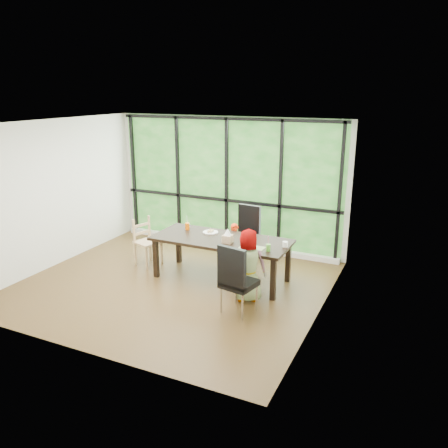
{
  "coord_description": "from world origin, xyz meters",
  "views": [
    {
      "loc": [
        3.77,
        -6.04,
        3.21
      ],
      "look_at": [
        0.75,
        0.46,
        1.05
      ],
      "focal_mm": 36.08,
      "sensor_mm": 36.0,
      "label": 1
    }
  ],
  "objects_px": {
    "plate_far": "(211,232)",
    "tissue_box": "(228,239)",
    "chair_interior_leather": "(239,279)",
    "chair_end_beech": "(148,242)",
    "child_toddler": "(235,246)",
    "child_older": "(247,265)",
    "plate_near": "(250,247)",
    "dining_table": "(221,259)",
    "white_mug": "(285,244)",
    "green_cup": "(268,248)",
    "chair_window_leather": "(244,235)",
    "orange_cup": "(187,226)"
  },
  "relations": [
    {
      "from": "plate_near",
      "to": "tissue_box",
      "type": "bearing_deg",
      "value": 172.12
    },
    {
      "from": "plate_near",
      "to": "chair_end_beech",
      "type": "bearing_deg",
      "value": 173.67
    },
    {
      "from": "chair_window_leather",
      "to": "white_mug",
      "type": "xyz_separation_m",
      "value": [
        1.09,
        -0.91,
        0.25
      ]
    },
    {
      "from": "orange_cup",
      "to": "tissue_box",
      "type": "xyz_separation_m",
      "value": [
        0.97,
        -0.35,
        0.0
      ]
    },
    {
      "from": "green_cup",
      "to": "tissue_box",
      "type": "bearing_deg",
      "value": 172.41
    },
    {
      "from": "dining_table",
      "to": "chair_window_leather",
      "type": "xyz_separation_m",
      "value": [
        0.04,
        0.96,
        0.17
      ]
    },
    {
      "from": "child_older",
      "to": "dining_table",
      "type": "bearing_deg",
      "value": -62.7
    },
    {
      "from": "green_cup",
      "to": "chair_end_beech",
      "type": "bearing_deg",
      "value": 173.56
    },
    {
      "from": "chair_end_beech",
      "to": "plate_far",
      "type": "height_order",
      "value": "chair_end_beech"
    },
    {
      "from": "dining_table",
      "to": "white_mug",
      "type": "xyz_separation_m",
      "value": [
        1.12,
        0.05,
        0.42
      ]
    },
    {
      "from": "child_toddler",
      "to": "plate_far",
      "type": "xyz_separation_m",
      "value": [
        -0.31,
        -0.37,
        0.33
      ]
    },
    {
      "from": "chair_end_beech",
      "to": "child_older",
      "type": "xyz_separation_m",
      "value": [
        2.24,
        -0.59,
        0.13
      ]
    },
    {
      "from": "orange_cup",
      "to": "tissue_box",
      "type": "height_order",
      "value": "tissue_box"
    },
    {
      "from": "orange_cup",
      "to": "child_toddler",
      "type": "bearing_deg",
      "value": 26.47
    },
    {
      "from": "green_cup",
      "to": "plate_far",
      "type": "bearing_deg",
      "value": 159.57
    },
    {
      "from": "dining_table",
      "to": "plate_near",
      "type": "height_order",
      "value": "plate_near"
    },
    {
      "from": "chair_interior_leather",
      "to": "child_older",
      "type": "relative_size",
      "value": 0.93
    },
    {
      "from": "child_toddler",
      "to": "plate_far",
      "type": "bearing_deg",
      "value": -148.23
    },
    {
      "from": "green_cup",
      "to": "tissue_box",
      "type": "xyz_separation_m",
      "value": [
        -0.75,
        0.1,
        0.01
      ]
    },
    {
      "from": "white_mug",
      "to": "tissue_box",
      "type": "bearing_deg",
      "value": -167.97
    },
    {
      "from": "plate_far",
      "to": "plate_near",
      "type": "bearing_deg",
      "value": -24.6
    },
    {
      "from": "chair_window_leather",
      "to": "plate_far",
      "type": "xyz_separation_m",
      "value": [
        -0.35,
        -0.74,
        0.22
      ]
    },
    {
      "from": "dining_table",
      "to": "chair_end_beech",
      "type": "height_order",
      "value": "chair_end_beech"
    },
    {
      "from": "chair_end_beech",
      "to": "child_older",
      "type": "distance_m",
      "value": 2.32
    },
    {
      "from": "child_toddler",
      "to": "child_older",
      "type": "distance_m",
      "value": 1.35
    },
    {
      "from": "white_mug",
      "to": "dining_table",
      "type": "bearing_deg",
      "value": -177.35
    },
    {
      "from": "child_toddler",
      "to": "child_older",
      "type": "xyz_separation_m",
      "value": [
        0.7,
        -1.15,
        0.15
      ]
    },
    {
      "from": "plate_far",
      "to": "tissue_box",
      "type": "distance_m",
      "value": 0.62
    },
    {
      "from": "chair_window_leather",
      "to": "dining_table",
      "type": "bearing_deg",
      "value": -86.03
    },
    {
      "from": "green_cup",
      "to": "child_older",
      "type": "bearing_deg",
      "value": -127.98
    },
    {
      "from": "chair_window_leather",
      "to": "child_toddler",
      "type": "height_order",
      "value": "chair_window_leather"
    },
    {
      "from": "chair_end_beech",
      "to": "tissue_box",
      "type": "xyz_separation_m",
      "value": [
        1.73,
        -0.18,
        0.37
      ]
    },
    {
      "from": "chair_interior_leather",
      "to": "chair_end_beech",
      "type": "relative_size",
      "value": 1.2
    },
    {
      "from": "dining_table",
      "to": "child_toddler",
      "type": "bearing_deg",
      "value": 90.0
    },
    {
      "from": "tissue_box",
      "to": "child_older",
      "type": "bearing_deg",
      "value": -38.4
    },
    {
      "from": "chair_interior_leather",
      "to": "orange_cup",
      "type": "distance_m",
      "value": 1.97
    },
    {
      "from": "dining_table",
      "to": "green_cup",
      "type": "relative_size",
      "value": 20.81
    },
    {
      "from": "orange_cup",
      "to": "plate_far",
      "type": "bearing_deg",
      "value": 1.69
    },
    {
      "from": "plate_near",
      "to": "green_cup",
      "type": "distance_m",
      "value": 0.33
    },
    {
      "from": "chair_end_beech",
      "to": "child_toddler",
      "type": "xyz_separation_m",
      "value": [
        1.54,
        0.56,
        -0.02
      ]
    },
    {
      "from": "chair_end_beech",
      "to": "green_cup",
      "type": "xyz_separation_m",
      "value": [
        2.48,
        -0.28,
        0.36
      ]
    },
    {
      "from": "plate_far",
      "to": "orange_cup",
      "type": "xyz_separation_m",
      "value": [
        -0.46,
        -0.01,
        0.05
      ]
    },
    {
      "from": "chair_interior_leather",
      "to": "chair_window_leather",
      "type": "bearing_deg",
      "value": -58.6
    },
    {
      "from": "chair_window_leather",
      "to": "plate_far",
      "type": "relative_size",
      "value": 3.99
    },
    {
      "from": "chair_interior_leather",
      "to": "white_mug",
      "type": "distance_m",
      "value": 1.14
    },
    {
      "from": "plate_near",
      "to": "tissue_box",
      "type": "height_order",
      "value": "tissue_box"
    },
    {
      "from": "child_older",
      "to": "tissue_box",
      "type": "height_order",
      "value": "child_older"
    },
    {
      "from": "chair_window_leather",
      "to": "green_cup",
      "type": "relative_size",
      "value": 9.47
    },
    {
      "from": "white_mug",
      "to": "tissue_box",
      "type": "height_order",
      "value": "tissue_box"
    },
    {
      "from": "plate_near",
      "to": "white_mug",
      "type": "xyz_separation_m",
      "value": [
        0.51,
        0.26,
        0.04
      ]
    }
  ]
}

